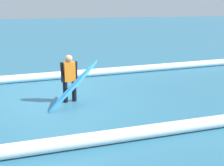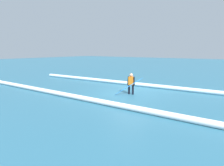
# 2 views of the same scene
# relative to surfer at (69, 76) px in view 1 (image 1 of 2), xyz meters

# --- Properties ---
(ground_plane) EXTENTS (120.81, 120.81, 0.00)m
(ground_plane) POSITION_rel_surfer_xyz_m (0.39, -0.26, -0.80)
(ground_plane) COLOR #2B6580
(surfer) EXTENTS (0.52, 0.25, 1.44)m
(surfer) POSITION_rel_surfer_xyz_m (0.00, 0.00, 0.00)
(surfer) COLOR black
(surfer) RESTS_ON ground_plane
(surfboard) EXTENTS (1.81, 1.12, 1.26)m
(surfboard) POSITION_rel_surfer_xyz_m (-0.06, 0.42, -0.18)
(surfboard) COLOR #268CE5
(surfboard) RESTS_ON ground_plane
(wave_crest_foreground) EXTENTS (22.20, 1.19, 0.30)m
(wave_crest_foreground) POSITION_rel_surfer_xyz_m (1.09, -3.02, -0.65)
(wave_crest_foreground) COLOR white
(wave_crest_foreground) RESTS_ON ground_plane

